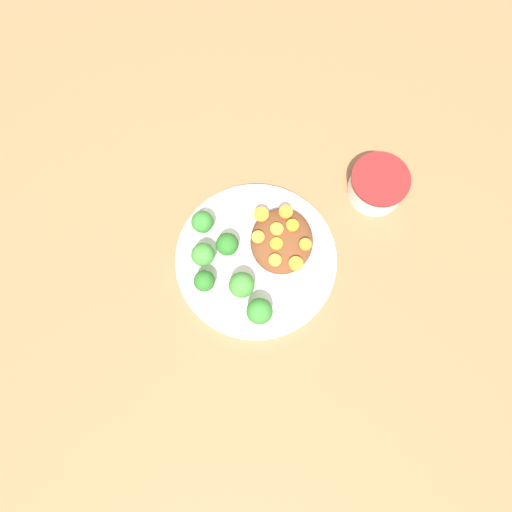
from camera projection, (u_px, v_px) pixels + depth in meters
name	position (u px, v px, depth m)	size (l,w,h in m)	color
ground_plane	(256.00, 261.00, 0.83)	(4.00, 4.00, 0.00)	#8C603D
plate	(256.00, 259.00, 0.82)	(0.26, 0.26, 0.02)	silver
dip_bowl	(378.00, 184.00, 0.83)	(0.10, 0.10, 0.05)	silver
stew_mound	(282.00, 241.00, 0.80)	(0.10, 0.11, 0.03)	brown
broccoli_floret_0	(227.00, 245.00, 0.79)	(0.04, 0.04, 0.05)	#759E51
broccoli_floret_1	(242.00, 285.00, 0.77)	(0.04, 0.04, 0.05)	#759E51
broccoli_floret_2	(204.00, 281.00, 0.77)	(0.03, 0.03, 0.05)	#7FA85B
broccoli_floret_3	(203.00, 255.00, 0.78)	(0.04, 0.04, 0.05)	#759E51
broccoli_floret_4	(203.00, 222.00, 0.80)	(0.04, 0.04, 0.05)	#759E51
broccoli_floret_5	(260.00, 311.00, 0.76)	(0.04, 0.04, 0.05)	#759E51
carrot_slice_0	(286.00, 212.00, 0.79)	(0.02, 0.02, 0.01)	orange
carrot_slice_1	(277.00, 229.00, 0.79)	(0.02, 0.02, 0.01)	orange
carrot_slice_2	(305.00, 245.00, 0.78)	(0.02, 0.02, 0.01)	orange
carrot_slice_3	(261.00, 237.00, 0.78)	(0.02, 0.02, 0.00)	orange
carrot_slice_4	(275.00, 260.00, 0.77)	(0.02, 0.02, 0.01)	orange
carrot_slice_5	(261.00, 215.00, 0.79)	(0.02, 0.02, 0.00)	orange
carrot_slice_6	(292.00, 226.00, 0.79)	(0.02, 0.02, 0.01)	orange
carrot_slice_7	(296.00, 264.00, 0.77)	(0.02, 0.02, 0.00)	orange
carrot_slice_8	(276.00, 244.00, 0.78)	(0.02, 0.02, 0.01)	orange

